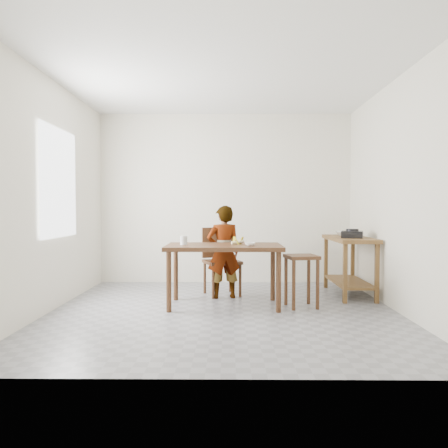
{
  "coord_description": "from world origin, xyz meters",
  "views": [
    {
      "loc": [
        0.06,
        -5.0,
        1.2
      ],
      "look_at": [
        0.0,
        0.4,
        1.0
      ],
      "focal_mm": 35.0,
      "sensor_mm": 36.0,
      "label": 1
    }
  ],
  "objects_px": {
    "child": "(224,252)",
    "prep_counter": "(349,266)",
    "stool": "(301,281)",
    "dining_chair": "(222,262)",
    "dining_table": "(224,275)"
  },
  "relations": [
    {
      "from": "child",
      "to": "prep_counter",
      "type": "bearing_deg",
      "value": 174.53
    },
    {
      "from": "stool",
      "to": "child",
      "type": "bearing_deg",
      "value": 150.81
    },
    {
      "from": "child",
      "to": "dining_chair",
      "type": "height_order",
      "value": "child"
    },
    {
      "from": "dining_table",
      "to": "child",
      "type": "relative_size",
      "value": 1.14
    },
    {
      "from": "stool",
      "to": "dining_chair",
      "type": "bearing_deg",
      "value": 143.24
    },
    {
      "from": "child",
      "to": "stool",
      "type": "bearing_deg",
      "value": 137.83
    },
    {
      "from": "prep_counter",
      "to": "dining_chair",
      "type": "bearing_deg",
      "value": -178.92
    },
    {
      "from": "dining_chair",
      "to": "stool",
      "type": "xyz_separation_m",
      "value": [
        0.97,
        -0.72,
        -0.15
      ]
    },
    {
      "from": "child",
      "to": "dining_chair",
      "type": "xyz_separation_m",
      "value": [
        -0.02,
        0.2,
        -0.15
      ]
    },
    {
      "from": "dining_chair",
      "to": "stool",
      "type": "bearing_deg",
      "value": -56.97
    },
    {
      "from": "dining_table",
      "to": "stool",
      "type": "bearing_deg",
      "value": -3.49
    },
    {
      "from": "dining_table",
      "to": "dining_chair",
      "type": "xyz_separation_m",
      "value": [
        -0.03,
        0.67,
        0.09
      ]
    },
    {
      "from": "dining_table",
      "to": "stool",
      "type": "distance_m",
      "value": 0.94
    },
    {
      "from": "dining_table",
      "to": "prep_counter",
      "type": "distance_m",
      "value": 1.86
    },
    {
      "from": "dining_chair",
      "to": "dining_table",
      "type": "bearing_deg",
      "value": -107.46
    }
  ]
}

